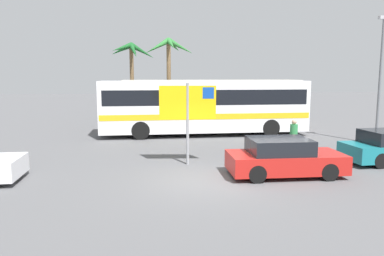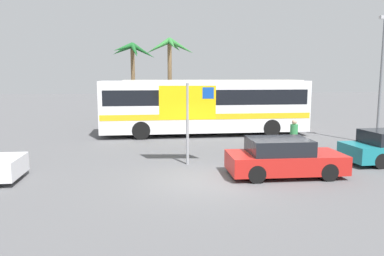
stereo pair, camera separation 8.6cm
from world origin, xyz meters
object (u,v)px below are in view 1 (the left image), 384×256
(bus_front_coach, at_px, (204,105))
(ferry_sign, at_px, (189,106))
(bus_rear_coach, at_px, (211,100))
(pedestrian_by_bus, at_px, (294,135))
(car_red, at_px, (284,158))

(bus_front_coach, xyz_separation_m, ferry_sign, (-1.78, -7.17, 0.54))
(bus_rear_coach, height_order, pedestrian_by_bus, bus_rear_coach)
(bus_front_coach, xyz_separation_m, pedestrian_by_bus, (2.79, -6.53, -0.81))
(bus_front_coach, height_order, ferry_sign, ferry_sign)
(bus_rear_coach, bearing_deg, bus_front_coach, -107.04)
(bus_rear_coach, relative_size, car_red, 2.97)
(bus_front_coach, bearing_deg, pedestrian_by_bus, -66.87)
(pedestrian_by_bus, bearing_deg, ferry_sign, 167.11)
(car_red, height_order, pedestrian_by_bus, pedestrian_by_bus)
(bus_front_coach, bearing_deg, bus_rear_coach, 72.96)
(bus_rear_coach, relative_size, ferry_sign, 3.72)
(bus_front_coach, distance_m, pedestrian_by_bus, 7.15)
(ferry_sign, bearing_deg, bus_rear_coach, 80.98)
(bus_rear_coach, bearing_deg, car_red, -89.07)
(ferry_sign, distance_m, car_red, 4.09)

